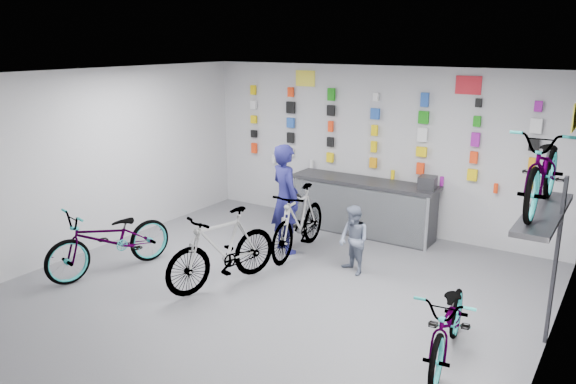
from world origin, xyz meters
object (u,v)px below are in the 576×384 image
Objects in this scene: bike_left at (110,239)px; clerk at (285,199)px; counter at (363,208)px; bike_center at (222,248)px; bike_service at (299,221)px; bike_right at (449,323)px; customer at (354,240)px.

clerk reaches higher than bike_left.
bike_center is (-0.73, -3.14, 0.07)m from counter.
clerk is (-0.25, -0.02, 0.35)m from bike_service.
bike_left is at bearing -145.60° from bike_center.
counter is 4.28m from bike_right.
bike_right is at bearing -11.22° from customer.
clerk is (0.02, 1.63, 0.35)m from bike_center.
bike_service reaches higher than bike_center.
clerk is at bearing -115.02° from counter.
bike_right is 2.55m from customer.
counter reaches higher than bike_right.
bike_center is at bearing -106.30° from customer.
bike_left is (-2.45, -3.69, 0.04)m from counter.
bike_service is (1.99, 2.20, 0.04)m from bike_left.
customer reaches higher than counter.
customer is (1.13, -0.25, -0.03)m from bike_service.
bike_center is 3.36m from bike_right.
customer is (3.12, 1.94, 0.00)m from bike_left.
customer is at bearing 132.96° from bike_right.
bike_service is 1.15m from customer.
clerk is at bearing -161.07° from customer.
counter is 1.87m from customer.
bike_service is at bearing -107.02° from counter.
bike_service is 0.43m from clerk.
counter is 2.56× the size of customer.
bike_service is at bearing -163.91° from customer.
clerk is (-0.70, -1.51, 0.42)m from counter.
customer is at bearing 46.07° from bike_left.
bike_left reaches higher than counter.
bike_service is (-0.46, -1.49, 0.07)m from counter.
customer reaches higher than bike_left.
bike_left is at bearing -119.36° from customer.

